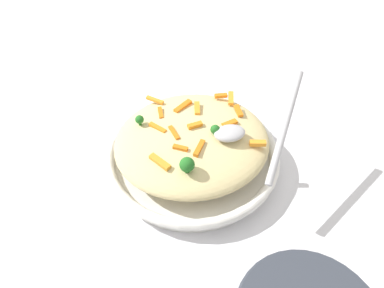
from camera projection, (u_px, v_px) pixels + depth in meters
ground_plane at (192, 164)px, 0.71m from camera, size 2.40×2.40×0.00m
serving_bowl at (192, 156)px, 0.70m from camera, size 0.33×0.33×0.04m
pasta_mound at (192, 141)px, 0.67m from camera, size 0.29×0.27×0.06m
carrot_piece_0 at (197, 149)px, 0.61m from camera, size 0.03×0.03×0.01m
carrot_piece_1 at (161, 113)px, 0.68m from camera, size 0.01×0.03×0.01m
carrot_piece_2 at (231, 98)px, 0.71m from camera, size 0.02×0.04×0.01m
carrot_piece_3 at (195, 125)px, 0.65m from camera, size 0.03×0.01×0.01m
carrot_piece_4 at (158, 128)px, 0.65m from camera, size 0.03×0.03×0.01m
carrot_piece_5 at (229, 123)px, 0.66m from camera, size 0.03×0.02×0.01m
carrot_piece_6 at (180, 148)px, 0.61m from camera, size 0.03×0.02×0.01m
carrot_piece_7 at (155, 100)px, 0.71m from camera, size 0.03×0.03×0.01m
carrot_piece_8 at (174, 132)px, 0.64m from camera, size 0.01×0.04×0.01m
carrot_piece_9 at (160, 162)px, 0.60m from camera, size 0.03×0.04×0.01m
carrot_piece_10 at (184, 106)px, 0.69m from camera, size 0.04×0.03×0.01m
carrot_piece_11 at (238, 111)px, 0.69m from camera, size 0.01×0.03×0.01m
carrot_piece_12 at (258, 143)px, 0.63m from camera, size 0.03×0.02×0.01m
carrot_piece_13 at (197, 109)px, 0.68m from camera, size 0.02×0.04×0.01m
carrot_piece_14 at (221, 96)px, 0.72m from camera, size 0.03×0.01×0.01m
broccoli_floret_0 at (215, 130)px, 0.63m from camera, size 0.02×0.02×0.02m
broccoli_floret_1 at (140, 120)px, 0.66m from camera, size 0.02×0.02×0.02m
broccoli_floret_2 at (187, 165)px, 0.58m from camera, size 0.03×0.03×0.03m
serving_spoon at (251, 131)px, 0.60m from camera, size 0.16×0.15×0.11m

